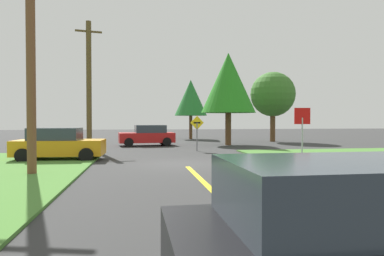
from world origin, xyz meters
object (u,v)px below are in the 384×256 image
at_px(oak_tree_right, 273,94).
at_px(utility_pole_mid, 89,84).
at_px(direction_sign, 197,129).
at_px(car_approaching_junction, 147,135).
at_px(pine_tree_center, 228,83).
at_px(parked_car_near_building, 59,144).
at_px(utility_pole_near, 31,54).
at_px(oak_tree_left, 191,98).
at_px(car_behind_on_main_road, 380,242).
at_px(stop_sign, 302,125).

bearing_deg(oak_tree_right, utility_pole_mid, -159.18).
bearing_deg(oak_tree_right, direction_sign, -134.46).
xyz_separation_m(car_approaching_junction, pine_tree_center, (6.45, -0.31, 4.18)).
relative_size(parked_car_near_building, pine_tree_center, 0.59).
distance_m(car_approaching_junction, oak_tree_right, 12.75).
relative_size(utility_pole_near, pine_tree_center, 1.16).
height_order(oak_tree_left, pine_tree_center, pine_tree_center).
height_order(car_behind_on_main_road, oak_tree_left, oak_tree_left).
height_order(stop_sign, oak_tree_right, oak_tree_right).
relative_size(parked_car_near_building, oak_tree_right, 0.67).
bearing_deg(utility_pole_mid, oak_tree_left, 52.55).
bearing_deg(utility_pole_mid, oak_tree_right, 20.82).
height_order(car_behind_on_main_road, pine_tree_center, pine_tree_center).
bearing_deg(parked_car_near_building, direction_sign, 30.38).
bearing_deg(parked_car_near_building, oak_tree_right, 40.65).
bearing_deg(car_approaching_junction, parked_car_near_building, 57.55).
distance_m(stop_sign, oak_tree_right, 17.19).
height_order(direction_sign, oak_tree_left, oak_tree_left).
height_order(stop_sign, utility_pole_mid, utility_pole_mid).
bearing_deg(direction_sign, oak_tree_left, 83.20).
relative_size(car_approaching_junction, utility_pole_mid, 0.50).
height_order(pine_tree_center, oak_tree_right, pine_tree_center).
distance_m(parked_car_near_building, oak_tree_left, 21.03).
bearing_deg(oak_tree_left, stop_sign, -85.04).
distance_m(utility_pole_mid, oak_tree_right, 16.91).
bearing_deg(direction_sign, car_behind_on_main_road, -94.02).
distance_m(car_approaching_junction, utility_pole_near, 15.36).
distance_m(direction_sign, oak_tree_right, 12.71).
relative_size(car_behind_on_main_road, direction_sign, 1.94).
bearing_deg(stop_sign, car_behind_on_main_road, 71.04).
height_order(car_approaching_junction, oak_tree_left, oak_tree_left).
height_order(parked_car_near_building, car_behind_on_main_road, same).
relative_size(direction_sign, oak_tree_right, 0.35).
bearing_deg(direction_sign, utility_pole_near, -130.16).
bearing_deg(oak_tree_left, oak_tree_right, -38.76).
xyz_separation_m(stop_sign, direction_sign, (-3.61, 7.41, -0.38)).
height_order(utility_pole_mid, direction_sign, utility_pole_mid).
relative_size(utility_pole_near, direction_sign, 3.75).
distance_m(utility_pole_near, direction_sign, 12.08).
xyz_separation_m(utility_pole_mid, oak_tree_right, (15.81, 6.01, -0.11)).
xyz_separation_m(car_approaching_junction, oak_tree_right, (11.72, 3.51, 3.60)).
bearing_deg(car_approaching_junction, utility_pole_mid, 25.12).
bearing_deg(car_behind_on_main_road, car_approaching_junction, 93.45).
bearing_deg(car_behind_on_main_road, utility_pole_near, 120.75).
bearing_deg(oak_tree_right, pine_tree_center, -144.07).
distance_m(car_behind_on_main_road, direction_sign, 19.19).
relative_size(stop_sign, pine_tree_center, 0.35).
xyz_separation_m(stop_sign, pine_tree_center, (-0.23, 12.40, 3.18)).
relative_size(utility_pole_mid, pine_tree_center, 1.20).
height_order(oak_tree_left, oak_tree_right, oak_tree_right).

